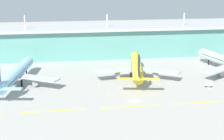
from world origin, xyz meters
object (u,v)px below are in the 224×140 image
object	(u,v)px
airliner_center	(137,67)
safety_cone_left_wingtip	(104,90)
airliner_near_middle	(16,74)
baggage_cart	(208,84)
safety_cone_nose_front	(154,85)

from	to	relation	value
airliner_center	safety_cone_left_wingtip	size ratio (longest dim) A/B	88.76
airliner_near_middle	baggage_cart	xyz separation A→B (m)	(99.90, -17.04, -5.19)
airliner_near_middle	safety_cone_nose_front	xyz separation A→B (m)	(71.94, -11.75, -6.10)
airliner_center	safety_cone_left_wingtip	distance (m)	29.29
airliner_center	safety_cone_nose_front	world-z (taller)	airliner_center
airliner_near_middle	airliner_center	bearing A→B (deg)	3.95
baggage_cart	safety_cone_left_wingtip	bearing A→B (deg)	177.72
airliner_near_middle	airliner_center	size ratio (longest dim) A/B	1.03
airliner_center	safety_cone_left_wingtip	bearing A→B (deg)	-137.34
airliner_center	airliner_near_middle	bearing A→B (deg)	-176.05
baggage_cart	safety_cone_nose_front	world-z (taller)	baggage_cart
airliner_near_middle	safety_cone_left_wingtip	world-z (taller)	airliner_near_middle
airliner_near_middle	safety_cone_nose_front	world-z (taller)	airliner_near_middle
airliner_near_middle	safety_cone_nose_front	size ratio (longest dim) A/B	91.66
airliner_near_middle	baggage_cart	world-z (taller)	airliner_near_middle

